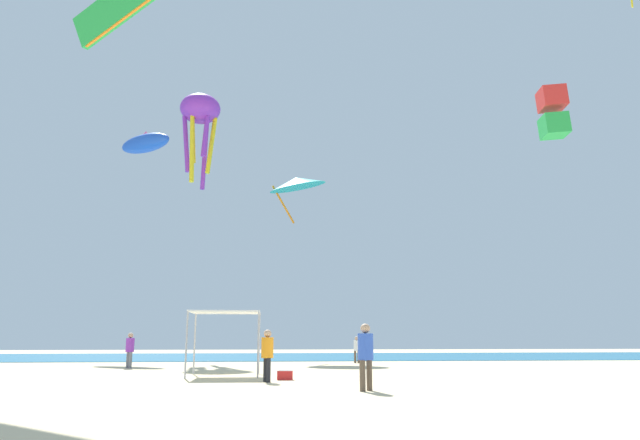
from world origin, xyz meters
The scene contains 13 objects.
ground centered at (0.00, 0.00, -0.05)m, with size 110.00×110.00×0.10m, color beige.
ocean_strip centered at (0.00, 28.16, 0.01)m, with size 110.00×19.29×0.03m, color #1E6B93.
canopy_tent centered at (-4.92, 4.71, 2.39)m, with size 2.77×2.64×2.54m.
person_near_tent centered at (-3.23, 1.42, 1.04)m, with size 0.42×0.46×1.78m.
person_leftmost centered at (-0.38, -2.21, 1.12)m, with size 0.45×0.45×1.91m.
person_central centered at (-10.08, 11.15, 1.02)m, with size 0.41×0.41×1.74m.
person_rightmost centered at (2.18, 16.05, 0.92)m, with size 0.37×0.37×1.57m.
cooler_box centered at (-2.57, 2.47, 0.18)m, with size 0.57×0.37×0.35m.
kite_parafoil_green centered at (-9.43, 2.68, 14.78)m, with size 4.42×2.67×2.98m.
kite_octopus_purple centered at (-8.63, 23.06, 18.32)m, with size 4.27×4.27×7.23m.
kite_inflatable_blue centered at (-13.14, 25.52, 16.64)m, with size 4.98×4.14×1.84m.
kite_box_red centered at (12.24, 9.41, 13.66)m, with size 1.53×1.47×2.83m.
kite_delta_teal centered at (-1.27, 21.07, 12.49)m, with size 5.69×5.67×3.50m.
Camera 1 is at (-3.27, -19.18, 1.51)m, focal length 32.37 mm.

